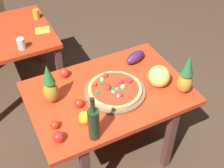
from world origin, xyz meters
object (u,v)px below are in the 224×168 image
Objects in this scene: melon at (159,76)px; bell_pepper at (85,117)px; pineapple_left at (186,76)px; napkin_folded at (42,30)px; tomato_beside_pepper at (59,137)px; background_table at (8,43)px; pineapple_right at (50,86)px; tomato_at_corner at (79,103)px; display_table at (109,100)px; tomato_near_board at (64,73)px; pizza_board at (115,92)px; tomato_by_bottle at (55,125)px; drinking_glass_water at (21,44)px; drinking_glass_juice at (36,14)px; pizza at (115,89)px; eggplant at (135,57)px; wine_bottle at (94,123)px.

bell_pepper is (-0.66, -0.09, -0.04)m from melon.
napkin_folded is at bearing 118.11° from pineapple_left.
melon is at bearing 10.74° from tomato_beside_pepper.
pineapple_left is at bearing -54.13° from background_table.
pineapple_right is 5.08× the size of tomato_at_corner.
pineapple_left is 0.81m from tomato_at_corner.
tomato_near_board reaches higher than display_table.
pizza_board is (0.04, -0.04, 0.11)m from display_table.
display_table is at bearing 35.63° from bell_pepper.
tomato_near_board is at bearing 63.25° from tomato_by_bottle.
pizza_board is 4.49× the size of drinking_glass_water.
napkin_folded reaches higher than background_table.
background_table is 14.22× the size of tomato_by_bottle.
pizza is at bearing -80.98° from drinking_glass_juice.
pineapple_left is at bearing -49.25° from melon.
display_table is 0.37m from bell_pepper.
eggplant is at bearing -37.39° from drinking_glass_water.
tomato_beside_pepper is 0.11m from tomato_by_bottle.
tomato_by_bottle is at bearing -153.04° from tomato_at_corner.
pizza is 6.70× the size of tomato_by_bottle.
pineapple_right is (-0.45, 0.13, 0.11)m from pizza.
bell_pepper is (-0.01, 0.14, -0.09)m from wine_bottle.
pineapple_left reaches higher than tomato_at_corner.
tomato_near_board is at bearing 171.95° from eggplant.
tomato_by_bottle is 1.51m from drinking_glass_juice.
melon is at bearing -54.74° from background_table.
tomato_by_bottle is (-0.99, 0.10, -0.12)m from pineapple_left.
pineapple_right is at bearing -83.91° from background_table.
eggplant is (0.33, 0.26, 0.00)m from pizza.
melon is at bearing -68.60° from drinking_glass_juice.
tomato_at_corner reaches higher than pizza_board.
pizza is at bearing 13.56° from tomato_by_bottle.
pineapple_right is (0.12, -1.09, 0.26)m from background_table.
tomato_beside_pepper is at bearing -161.52° from bell_pepper.
display_table is 8.72× the size of napkin_folded.
display_table is 3.62× the size of pineapple_left.
display_table is at bearing 133.82° from pizza_board.
pineapple_left is 1.69× the size of eggplant.
melon reaches higher than tomato_beside_pepper.
pineapple_right is 0.82m from melon.
wine_bottle reaches higher than tomato_by_bottle.
pineapple_left is (0.78, 0.09, 0.02)m from wine_bottle.
drinking_glass_water is at bearing 130.77° from pineapple_left.
pizza_board is 3.33× the size of napkin_folded.
napkin_folded is (-0.23, 1.10, -0.04)m from pizza.
melon is 2.82× the size of tomato_by_bottle.
bell_pepper is 0.71× the size of napkin_folded.
drinking_glass_water reaches higher than bell_pepper.
drinking_glass_juice is at bearing 78.83° from tomato_beside_pepper.
drinking_glass_juice is at bearing 86.44° from tomato_near_board.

